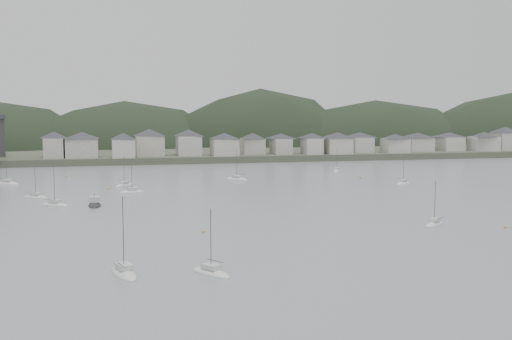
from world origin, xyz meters
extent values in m
plane|color=slate|center=(0.00, 0.00, 0.00)|extent=(900.00, 900.00, 0.00)
cube|color=#383D2D|center=(0.00, 295.00, 1.50)|extent=(900.00, 250.00, 3.00)
ellipsoid|color=black|center=(-32.30, 272.87, -9.97)|extent=(132.08, 90.41, 79.74)
ellipsoid|color=black|center=(50.65, 272.93, -12.68)|extent=(133.88, 88.37, 101.41)
ellipsoid|color=black|center=(125.95, 267.91, -10.32)|extent=(165.81, 81.78, 82.55)
cube|color=#9E9A90|center=(-65.00, 181.96, 7.29)|extent=(8.34, 12.91, 8.59)
pyramid|color=#28292D|center=(-65.00, 181.96, 13.09)|extent=(15.78, 15.78, 3.01)
cube|color=#9E9A90|center=(-53.32, 181.32, 7.18)|extent=(13.68, 13.35, 8.36)
pyramid|color=#28292D|center=(-53.32, 181.32, 12.82)|extent=(20.07, 20.07, 2.93)
cube|color=#B0AEA6|center=(-35.57, 176.02, 7.04)|extent=(9.78, 10.20, 8.08)
pyramid|color=#28292D|center=(-35.57, 176.02, 12.49)|extent=(14.83, 14.83, 2.83)
cube|color=#9E9A90|center=(-23.51, 185.65, 7.55)|extent=(12.59, 13.33, 9.09)
pyramid|color=#28292D|center=(-23.51, 185.65, 13.68)|extent=(19.24, 19.24, 3.18)
cube|color=#B0AEA6|center=(-5.75, 184.10, 7.43)|extent=(10.74, 12.17, 8.87)
pyramid|color=#28292D|center=(-5.75, 184.10, 13.42)|extent=(17.01, 17.01, 3.10)
cube|color=#9E9A90|center=(9.92, 177.53, 6.85)|extent=(11.63, 12.09, 7.69)
pyramid|color=#28292D|center=(9.92, 177.53, 12.04)|extent=(17.61, 17.61, 2.69)
cube|color=#9E9A90|center=(25.25, 186.19, 6.72)|extent=(10.37, 9.35, 7.44)
pyramid|color=#28292D|center=(25.25, 186.19, 11.74)|extent=(14.65, 14.65, 2.60)
cube|color=#9E9A90|center=(38.63, 183.79, 6.61)|extent=(8.24, 12.20, 7.22)
pyramid|color=#28292D|center=(38.63, 183.79, 11.48)|extent=(15.17, 15.17, 2.53)
cube|color=#B0AEA6|center=(52.50, 178.55, 6.73)|extent=(8.06, 10.91, 7.46)
pyramid|color=#28292D|center=(52.50, 178.55, 11.77)|extent=(14.08, 14.08, 2.61)
cube|color=#9E9A90|center=(64.81, 177.06, 6.83)|extent=(11.73, 11.78, 7.66)
pyramid|color=#28292D|center=(64.81, 177.06, 12.00)|extent=(17.46, 17.46, 2.68)
cube|color=#B0AEA6|center=(80.64, 186.91, 6.67)|extent=(10.19, 13.02, 7.33)
pyramid|color=#28292D|center=(80.64, 186.91, 11.62)|extent=(17.23, 17.23, 2.57)
cube|color=#B0AEA6|center=(95.55, 178.06, 6.44)|extent=(11.70, 9.81, 6.88)
pyramid|color=#28292D|center=(95.55, 178.06, 11.08)|extent=(15.97, 15.97, 2.41)
cube|color=#B0AEA6|center=(112.40, 186.91, 6.50)|extent=(12.83, 12.48, 7.00)
pyramid|color=#28292D|center=(112.40, 186.91, 11.22)|extent=(18.79, 18.79, 2.45)
cube|color=#B0AEA6|center=(130.73, 187.42, 6.48)|extent=(11.07, 13.50, 6.97)
pyramid|color=#28292D|center=(130.73, 187.42, 11.19)|extent=(18.25, 18.25, 2.44)
cube|color=#B0AEA6|center=(146.02, 179.72, 6.67)|extent=(13.75, 9.12, 7.34)
pyramid|color=#28292D|center=(146.02, 179.72, 11.62)|extent=(16.97, 16.97, 2.57)
cube|color=#B0AEA6|center=(162.92, 185.95, 7.53)|extent=(11.37, 11.57, 9.05)
pyramid|color=#28292D|center=(162.92, 185.95, 13.63)|extent=(17.03, 17.03, 3.17)
ellipsoid|color=beige|center=(-28.36, -15.01, 0.05)|extent=(6.05, 7.44, 1.47)
cube|color=#B4B4B0|center=(-28.36, -15.01, 1.09)|extent=(2.78, 3.04, 0.70)
cylinder|color=#3F3F42|center=(-28.36, -15.01, 4.80)|extent=(0.12, 0.12, 9.21)
cylinder|color=#3F3F42|center=(-27.62, -13.90, 1.64)|extent=(1.92, 2.81, 0.10)
ellipsoid|color=beige|center=(49.72, 79.32, 0.05)|extent=(8.05, 6.99, 1.63)
cube|color=#B4B4B0|center=(49.72, 79.32, 1.16)|extent=(3.35, 3.14, 0.70)
cylinder|color=#3F3F42|center=(49.72, 79.32, 5.28)|extent=(0.12, 0.12, 10.16)
cylinder|color=#3F3F42|center=(48.55, 80.21, 1.71)|extent=(2.97, 2.29, 0.10)
ellipsoid|color=beige|center=(-40.42, -12.33, 0.05)|extent=(4.90, 9.18, 1.75)
cube|color=#B4B4B0|center=(-40.42, -12.33, 1.23)|extent=(2.63, 3.45, 0.70)
cylinder|color=#3F3F42|center=(-40.42, -12.33, 5.67)|extent=(0.12, 0.12, 10.94)
cylinder|color=#3F3F42|center=(-40.81, -13.85, 1.78)|extent=(1.08, 3.84, 0.10)
ellipsoid|color=beige|center=(-35.78, 78.39, 0.05)|extent=(7.52, 3.50, 1.45)
cube|color=#B4B4B0|center=(-35.78, 78.39, 1.07)|extent=(2.76, 1.99, 0.70)
cylinder|color=#3F3F42|center=(-35.78, 78.39, 4.72)|extent=(0.12, 0.12, 9.04)
cylinder|color=#3F3F42|center=(-37.07, 78.61, 1.62)|extent=(3.22, 0.65, 0.10)
ellipsoid|color=beige|center=(-61.42, 73.25, 0.05)|extent=(7.72, 6.33, 1.53)
cube|color=#B4B4B0|center=(-61.42, 73.25, 1.12)|extent=(3.17, 2.90, 0.70)
cylinder|color=#3F3F42|center=(-61.42, 73.25, 4.99)|extent=(0.12, 0.12, 9.58)
cylinder|color=#3F3F42|center=(-62.57, 72.48, 1.67)|extent=(2.91, 2.02, 0.10)
ellipsoid|color=beige|center=(-37.54, 95.26, 0.05)|extent=(6.78, 6.89, 1.47)
cube|color=#B4B4B0|center=(-37.54, 95.26, 1.08)|extent=(2.94, 2.96, 0.70)
cylinder|color=#3F3F42|center=(-37.54, 95.26, 4.78)|extent=(0.12, 0.12, 9.16)
cylinder|color=#3F3F42|center=(-38.45, 96.21, 1.63)|extent=(2.37, 2.44, 0.10)
ellipsoid|color=beige|center=(-55.28, 57.53, 0.05)|extent=(7.62, 6.12, 1.51)
cube|color=#B4B4B0|center=(-55.28, 57.53, 1.10)|extent=(3.11, 2.82, 0.70)
cylinder|color=#3F3F42|center=(-55.28, 57.53, 4.90)|extent=(0.12, 0.12, 9.41)
cylinder|color=#3F3F42|center=(-56.41, 56.79, 1.65)|extent=(2.89, 1.93, 0.10)
ellipsoid|color=beige|center=(22.18, 11.85, 0.05)|extent=(7.02, 5.91, 1.40)
cube|color=#B4B4B0|center=(22.18, 11.85, 1.05)|extent=(2.90, 2.69, 0.70)
cylinder|color=#3F3F42|center=(22.18, 11.85, 4.59)|extent=(0.12, 0.12, 8.78)
cylinder|color=#3F3F42|center=(23.21, 11.12, 1.60)|extent=(2.63, 1.92, 0.10)
ellipsoid|color=beige|center=(0.35, 104.21, 0.05)|extent=(7.87, 8.30, 1.73)
cube|color=#B4B4B0|center=(0.35, 104.21, 1.22)|extent=(3.45, 3.53, 0.70)
cylinder|color=#3F3F42|center=(0.35, 104.21, 5.62)|extent=(0.12, 0.12, 10.84)
cylinder|color=#3F3F42|center=(1.39, 105.37, 1.77)|extent=(2.69, 2.97, 0.10)
ellipsoid|color=beige|center=(-73.85, 108.44, 0.05)|extent=(9.33, 7.86, 1.87)
cube|color=#B4B4B0|center=(-73.85, 108.44, 1.28)|extent=(3.85, 3.57, 0.70)
cylinder|color=#3F3F42|center=(-73.85, 108.44, 6.03)|extent=(0.12, 0.12, 11.67)
cylinder|color=#3F3F42|center=(-75.22, 107.46, 1.83)|extent=(3.47, 2.53, 0.10)
ellipsoid|color=beige|center=(44.51, 124.71, 0.05)|extent=(5.62, 6.96, 1.38)
cube|color=#B4B4B0|center=(44.51, 124.71, 1.04)|extent=(2.59, 2.84, 0.70)
cylinder|color=#3F3F42|center=(44.51, 124.71, 4.50)|extent=(0.12, 0.12, 8.60)
cylinder|color=#3F3F42|center=(43.83, 125.75, 1.59)|extent=(1.78, 2.64, 0.10)
ellipsoid|color=black|center=(-45.73, 54.75, 0.05)|extent=(3.06, 8.47, 1.86)
cube|color=#B4B4B0|center=(-45.73, 54.75, 1.63)|extent=(2.37, 2.54, 1.40)
cylinder|color=#3F3F42|center=(-45.73, 54.75, 2.53)|extent=(0.10, 0.10, 1.20)
sphere|color=#C98F43|center=(43.69, 99.68, 0.15)|extent=(0.70, 0.70, 0.70)
sphere|color=#C98F43|center=(-56.73, 127.81, 0.15)|extent=(0.70, 0.70, 0.70)
sphere|color=#C98F43|center=(34.39, 5.73, 0.15)|extent=(0.70, 0.70, 0.70)
sphere|color=#C98F43|center=(-42.16, 88.12, 0.15)|extent=(0.70, 0.70, 0.70)
sphere|color=#C98F43|center=(-24.87, 15.44, 0.15)|extent=(0.70, 0.70, 0.70)
camera|label=1|loc=(-42.27, -99.80, 23.00)|focal=43.13mm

